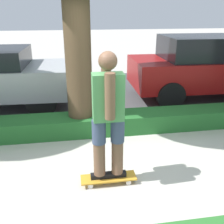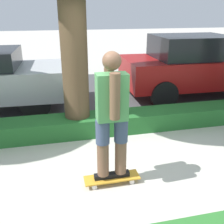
# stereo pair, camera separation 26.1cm
# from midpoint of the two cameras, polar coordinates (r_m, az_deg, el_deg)

# --- Properties ---
(ground_plane) EXTENTS (60.00, 60.00, 0.00)m
(ground_plane) POSITION_cam_midpoint_polar(r_m,az_deg,el_deg) (4.12, 4.80, -13.74)
(ground_plane) COLOR #BCB7AD
(street_asphalt) EXTENTS (16.44, 5.00, 0.01)m
(street_asphalt) POSITION_cam_midpoint_polar(r_m,az_deg,el_deg) (7.87, -2.41, 4.00)
(street_asphalt) COLOR #474749
(street_asphalt) RESTS_ON ground_plane
(hedge_row) EXTENTS (16.44, 0.60, 0.37)m
(hedge_row) POSITION_cam_midpoint_polar(r_m,az_deg,el_deg) (5.39, 0.87, -2.38)
(hedge_row) COLOR #236028
(hedge_row) RESTS_ON ground_plane
(skateboard) EXTENTS (0.80, 0.24, 0.09)m
(skateboard) POSITION_cam_midpoint_polar(r_m,az_deg,el_deg) (3.93, 1.20, -14.22)
(skateboard) COLOR gold
(skateboard) RESTS_ON ground_plane
(skater_person) EXTENTS (0.52, 0.47, 1.81)m
(skater_person) POSITION_cam_midpoint_polar(r_m,az_deg,el_deg) (3.45, 1.32, -0.82)
(skater_person) COLOR black
(skater_person) RESTS_ON skateboard
(parked_car_middle) EXTENTS (4.00, 1.94, 1.70)m
(parked_car_middle) POSITION_cam_midpoint_polar(r_m,az_deg,el_deg) (7.85, 19.96, 9.29)
(parked_car_middle) COLOR maroon
(parked_car_middle) RESTS_ON ground_plane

